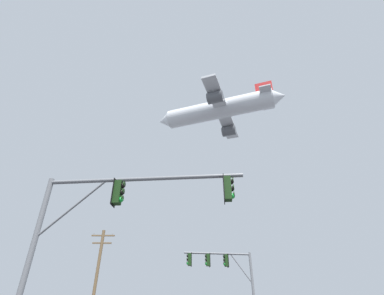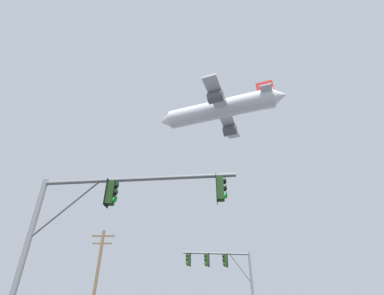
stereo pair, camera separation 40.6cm
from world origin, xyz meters
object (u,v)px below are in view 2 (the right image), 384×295
utility_pole (97,280)px  airplane (221,110)px  signal_pole_far (226,272)px  signal_pole_near (104,216)px

utility_pole → airplane: (13.84, 14.30, 31.11)m
signal_pole_far → airplane: bearing=81.5°
signal_pole_near → signal_pole_far: 15.61m
signal_pole_far → utility_pole: utility_pole is taller
signal_pole_far → airplane: 35.77m
signal_pole_far → utility_pole: (-11.19, 3.45, -0.16)m
utility_pole → airplane: 36.93m
signal_pole_near → signal_pole_far: (5.85, 14.47, 0.21)m
signal_pole_far → utility_pole: size_ratio=0.71×
utility_pole → signal_pole_far: bearing=-17.1°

